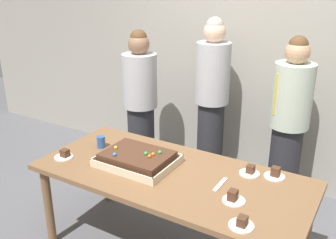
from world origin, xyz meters
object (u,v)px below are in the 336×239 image
at_px(plated_slice_near_right, 242,224).
at_px(plated_slice_far_right, 233,198).
at_px(drink_cup_nearest, 101,142).
at_px(plated_slice_near_left, 275,174).
at_px(plated_slice_far_left, 64,155).
at_px(plated_slice_center_front, 250,171).
at_px(person_serving_front, 140,104).
at_px(person_striped_tie_right, 212,102).
at_px(person_green_shirt_behind, 289,124).
at_px(cake_server_utensil, 220,184).
at_px(sheet_cake, 137,159).
at_px(party_table, 171,182).

distance_m(plated_slice_near_right, plated_slice_far_right, 0.26).
xyz_separation_m(plated_slice_near_right, drink_cup_nearest, (-1.41, 0.42, 0.03)).
xyz_separation_m(plated_slice_near_left, plated_slice_far_left, (-1.53, -0.56, -0.00)).
xyz_separation_m(plated_slice_center_front, drink_cup_nearest, (-1.23, -0.21, 0.03)).
height_order(plated_slice_far_left, person_serving_front, person_serving_front).
bearing_deg(person_striped_tie_right, plated_slice_far_left, -20.92).
bearing_deg(plated_slice_far_right, person_serving_front, 143.84).
bearing_deg(person_green_shirt_behind, cake_server_utensil, 27.16).
xyz_separation_m(drink_cup_nearest, person_striped_tie_right, (0.50, 1.12, 0.12)).
bearing_deg(plated_slice_far_right, plated_slice_far_left, -175.60).
bearing_deg(cake_server_utensil, plated_slice_near_left, 45.93).
bearing_deg(person_striped_tie_right, sheet_cake, 0.01).
relative_size(plated_slice_far_left, plated_slice_center_front, 1.00).
distance_m(cake_server_utensil, person_green_shirt_behind, 1.15).
distance_m(plated_slice_near_left, plated_slice_far_left, 1.63).
height_order(plated_slice_near_right, person_striped_tie_right, person_striped_tie_right).
height_order(plated_slice_near_right, plated_slice_center_front, plated_slice_center_front).
bearing_deg(plated_slice_center_front, person_green_shirt_behind, 86.89).
bearing_deg(cake_server_utensil, person_green_shirt_behind, 81.44).
distance_m(plated_slice_far_left, plated_slice_far_right, 1.40).
distance_m(party_table, person_green_shirt_behind, 1.30).
distance_m(sheet_cake, plated_slice_center_front, 0.85).
bearing_deg(plated_slice_far_left, plated_slice_near_left, 19.91).
bearing_deg(person_striped_tie_right, person_serving_front, -68.80).
relative_size(plated_slice_far_right, person_green_shirt_behind, 0.09).
xyz_separation_m(sheet_cake, person_striped_tie_right, (0.06, 1.21, 0.12)).
bearing_deg(sheet_cake, drink_cup_nearest, 168.22).
bearing_deg(cake_server_utensil, person_serving_front, 144.81).
distance_m(plated_slice_near_right, cake_server_utensil, 0.47).
relative_size(sheet_cake, person_green_shirt_behind, 0.35).
xyz_separation_m(plated_slice_near_left, person_striped_tie_right, (-0.91, 0.87, 0.15)).
height_order(party_table, plated_slice_far_left, plated_slice_far_left).
relative_size(plated_slice_near_left, cake_server_utensil, 0.75).
distance_m(sheet_cake, plated_slice_far_right, 0.83).
height_order(sheet_cake, plated_slice_far_left, sheet_cake).
bearing_deg(cake_server_utensil, plated_slice_near_right, -51.39).
xyz_separation_m(party_table, person_striped_tie_right, (-0.24, 1.20, 0.25)).
height_order(party_table, plated_slice_near_right, plated_slice_near_right).
xyz_separation_m(drink_cup_nearest, cake_server_utensil, (1.11, -0.05, -0.05)).
bearing_deg(cake_server_utensil, party_table, -175.44).
bearing_deg(person_striped_tie_right, plated_slice_near_right, 33.43).
relative_size(plated_slice_near_left, person_green_shirt_behind, 0.09).
distance_m(party_table, sheet_cake, 0.32).
bearing_deg(sheet_cake, person_serving_front, 123.60).
bearing_deg(person_green_shirt_behind, plated_slice_near_right, 40.44).
xyz_separation_m(party_table, plated_slice_far_right, (0.53, -0.12, 0.10)).
height_order(plated_slice_near_left, plated_slice_near_right, plated_slice_near_left).
bearing_deg(plated_slice_far_right, plated_slice_near_left, 72.52).
bearing_deg(person_striped_tie_right, plated_slice_far_right, 33.11).
xyz_separation_m(person_serving_front, person_striped_tie_right, (0.71, 0.24, 0.08)).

